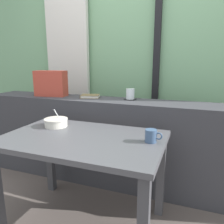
# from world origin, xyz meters

# --- Properties ---
(ground) EXTENTS (8.00, 8.00, 0.00)m
(ground) POSITION_xyz_m (0.00, 0.00, 0.00)
(ground) COLOR #564C47
(outdoor_backdrop) EXTENTS (4.80, 0.08, 2.80)m
(outdoor_backdrop) POSITION_xyz_m (0.00, 1.21, 1.40)
(outdoor_backdrop) COLOR #7AAD7F
(outdoor_backdrop) RESTS_ON ground
(curtain_left_panel) EXTENTS (0.56, 0.06, 2.50)m
(curtain_left_panel) POSITION_xyz_m (-0.86, 1.11, 1.25)
(curtain_left_panel) COLOR silver
(curtain_left_panel) RESTS_ON ground
(window_divider_post) EXTENTS (0.07, 0.05, 2.60)m
(window_divider_post) POSITION_xyz_m (0.24, 1.14, 1.30)
(window_divider_post) COLOR black
(window_divider_post) RESTS_ON ground
(dark_console_ledge) EXTENTS (2.80, 0.36, 0.85)m
(dark_console_ledge) POSITION_xyz_m (0.00, 0.55, 0.42)
(dark_console_ledge) COLOR #38383D
(dark_console_ledge) RESTS_ON ground
(breakfast_table) EXTENTS (1.12, 0.72, 0.69)m
(breakfast_table) POSITION_xyz_m (-0.04, -0.10, 0.59)
(breakfast_table) COLOR #414145
(breakfast_table) RESTS_ON ground
(coaster_square) EXTENTS (0.10, 0.10, 0.00)m
(coaster_square) POSITION_xyz_m (0.10, 0.62, 0.85)
(coaster_square) COLOR black
(coaster_square) RESTS_ON dark_console_ledge
(juice_glass) EXTENTS (0.08, 0.08, 0.10)m
(juice_glass) POSITION_xyz_m (0.10, 0.62, 0.90)
(juice_glass) COLOR white
(juice_glass) RESTS_ON coaster_square
(closed_book) EXTENTS (0.21, 0.18, 0.03)m
(closed_book) POSITION_xyz_m (-0.31, 0.59, 0.86)
(closed_book) COLOR brown
(closed_book) RESTS_ON dark_console_ledge
(throw_pillow) EXTENTS (0.34, 0.19, 0.26)m
(throw_pillow) POSITION_xyz_m (-0.74, 0.55, 0.98)
(throw_pillow) COLOR #B74233
(throw_pillow) RESTS_ON dark_console_ledge
(soup_bowl) EXTENTS (0.19, 0.19, 0.15)m
(soup_bowl) POSITION_xyz_m (-0.36, 0.05, 0.73)
(soup_bowl) COLOR silver
(soup_bowl) RESTS_ON breakfast_table
(ceramic_mug) EXTENTS (0.11, 0.08, 0.08)m
(ceramic_mug) POSITION_xyz_m (0.43, -0.03, 0.74)
(ceramic_mug) COLOR #3D567A
(ceramic_mug) RESTS_ON breakfast_table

